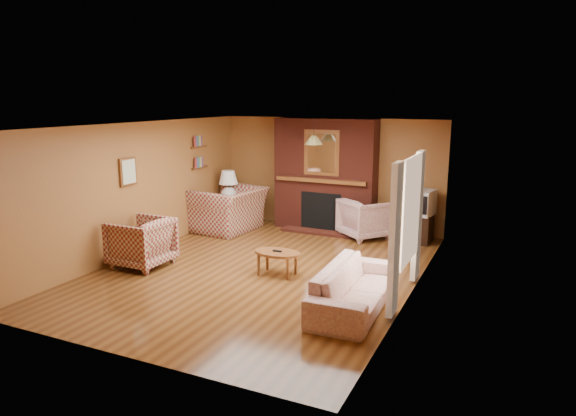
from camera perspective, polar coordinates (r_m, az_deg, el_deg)
The scene contains 20 objects.
floor at distance 8.67m, azimuth -3.02°, elevation -6.86°, with size 6.50×6.50×0.00m, color #48270F.
ceiling at distance 8.21m, azimuth -3.21°, elevation 9.18°, with size 6.50×6.50×0.00m, color white.
wall_back at distance 11.29m, azimuth 4.64°, elevation 3.86°, with size 6.50×6.50×0.00m, color brown.
wall_front at distance 5.78m, azimuth -18.40°, elevation -4.83°, with size 6.50×6.50×0.00m, color brown.
wall_left at distance 9.77m, azimuth -16.20°, elevation 2.10°, with size 6.50×6.50×0.00m, color brown.
wall_right at distance 7.54m, azimuth 13.93°, elevation -0.65°, with size 6.50×6.50×0.00m, color brown.
fireplace at distance 11.05m, azimuth 4.16°, elevation 3.59°, with size 2.20×0.82×2.40m.
window_right at distance 7.38m, azimuth 13.24°, elevation -1.48°, with size 0.10×1.85×2.00m.
bookshelf at distance 11.16m, azimuth -9.72°, elevation 6.03°, with size 0.09×0.55×0.71m.
botanical_print at distance 9.47m, azimuth -17.35°, elevation 3.87°, with size 0.05×0.40×0.50m.
pendant_light at distance 10.32m, azimuth 2.87°, elevation 7.57°, with size 0.36×0.36×0.48m.
plaid_loveseat at distance 11.15m, azimuth -6.57°, elevation -0.16°, with size 1.42×1.24×0.92m, color maroon.
plaid_armchair at distance 9.10m, azimuth -15.99°, elevation -3.68°, with size 0.89×0.91×0.83m, color maroon.
floral_sofa at distance 7.14m, azimuth 7.43°, elevation -8.70°, with size 2.02×0.79×0.59m, color beige.
floral_armchair at distance 10.61m, azimuth 8.57°, elevation -1.14°, with size 0.87×0.89×0.81m, color beige.
coffee_table at distance 8.32m, azimuth -1.20°, elevation -5.23°, with size 0.78×0.48×0.41m.
side_table at distance 11.66m, azimuth -6.56°, elevation -0.58°, with size 0.40×0.40×0.54m, color brown.
table_lamp at distance 11.53m, azimuth -6.64°, elevation 2.62°, with size 0.43×0.43×0.70m.
tv_stand at distance 10.51m, azimuth 14.23°, elevation -2.20°, with size 0.52×0.47×0.57m, color black.
crt_tv at distance 10.39m, azimuth 14.38°, elevation 0.63°, with size 0.62×0.62×0.50m.
Camera 1 is at (3.85, -7.24, 2.83)m, focal length 32.00 mm.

